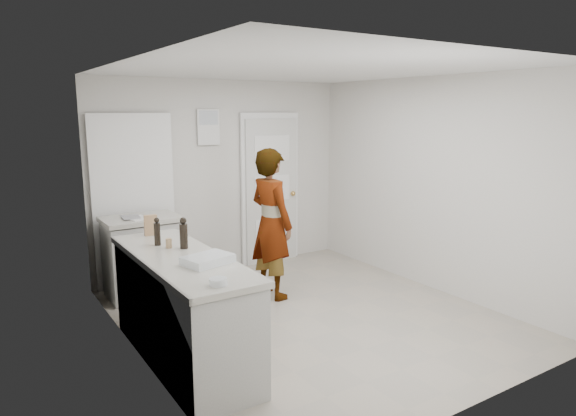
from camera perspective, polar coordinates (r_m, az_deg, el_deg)
ground at (r=5.47m, az=2.37°, el=-11.89°), size 4.00×4.00×0.00m
room_shell at (r=6.75m, az=-8.35°, el=1.43°), size 4.00×4.00×4.00m
main_counter at (r=4.51m, az=-11.60°, el=-11.32°), size 0.64×1.96×0.93m
side_counter at (r=6.15m, az=-15.82°, el=-5.50°), size 0.84×0.61×0.93m
person at (r=5.79m, az=-1.88°, el=-1.76°), size 0.49×0.67×1.70m
cake_mix_box at (r=5.11m, az=-15.01°, el=-1.85°), size 0.13×0.07×0.20m
spice_jar at (r=4.61m, az=-13.11°, el=-3.84°), size 0.05×0.05×0.08m
oil_cruet_a at (r=4.55m, az=-11.53°, el=-2.81°), size 0.07×0.07×0.28m
oil_cruet_b at (r=4.71m, az=-14.33°, el=-2.61°), size 0.06×0.06×0.25m
baking_dish at (r=4.09m, az=-8.91°, el=-5.72°), size 0.42×0.34×0.06m
egg_bowl at (r=3.60m, az=-7.77°, el=-8.12°), size 0.13×0.13×0.05m
papers at (r=5.96m, az=-16.36°, el=-1.07°), size 0.28×0.32×0.01m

